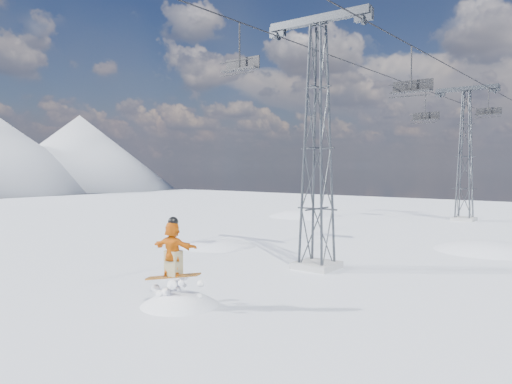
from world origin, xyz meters
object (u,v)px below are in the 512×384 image
snowboarder_jump (180,352)px  lift_chair_near (241,65)px  lift_tower_far (465,157)px  lift_tower_near (317,149)px

snowboarder_jump → lift_chair_near: lift_chair_near is taller
snowboarder_jump → lift_tower_far: bearing=88.9°
lift_tower_far → snowboarder_jump: 33.82m
lift_tower_far → snowboarder_jump: (-0.64, -33.07, -7.08)m
lift_tower_far → lift_tower_near: bearing=-90.0°
snowboarder_jump → lift_chair_near: bearing=106.6°
snowboarder_jump → lift_chair_near: size_ratio=3.09×
lift_tower_far → snowboarder_jump: lift_tower_far is taller
lift_tower_near → snowboarder_jump: 10.75m
lift_chair_near → snowboarder_jump: bearing=-73.4°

